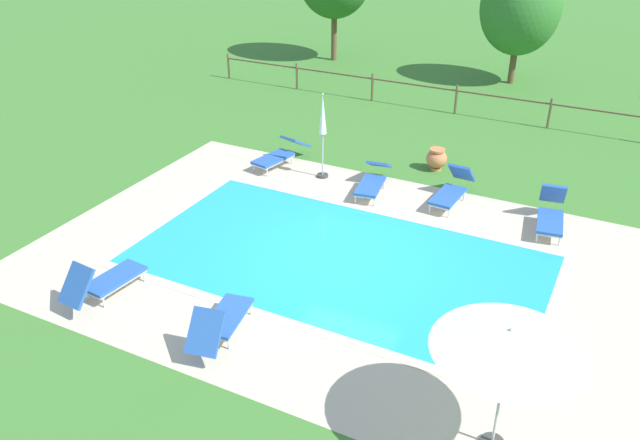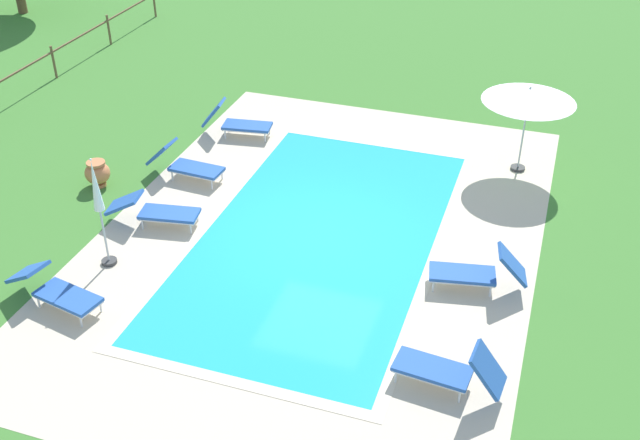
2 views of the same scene
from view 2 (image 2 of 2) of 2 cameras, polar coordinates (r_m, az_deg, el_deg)
name	(u,v)px [view 2 (image 2 of 2)]	position (r m, az deg, el deg)	size (l,w,h in m)	color
ground_plane	(319,236)	(16.78, -0.05, -1.22)	(160.00, 160.00, 0.00)	#3D752D
pool_deck_paving	(319,236)	(16.77, -0.05, -1.21)	(13.56, 9.31, 0.01)	beige
swimming_pool_water	(319,236)	(16.77, -0.05, -1.21)	(9.11, 4.87, 0.01)	#23A8C1
pool_coping_rim	(319,236)	(16.77, -0.05, -1.20)	(9.59, 5.35, 0.01)	beige
sun_lounger_north_near_steps	(56,290)	(15.50, -19.06, -4.96)	(1.00, 2.13, 0.76)	#2856A8
sun_lounger_north_mid	(448,370)	(13.15, 9.53, -10.94)	(0.78, 1.90, 1.00)	#2856A8
sun_lounger_north_far	(186,164)	(19.07, -9.93, 4.12)	(0.72, 1.96, 0.92)	#2856A8
sun_lounger_north_end	(237,122)	(20.99, -6.17, 7.25)	(0.87, 1.93, 0.99)	#2856A8
sun_lounger_south_near_corner	(156,211)	(17.38, -12.11, 0.68)	(0.94, 2.14, 0.73)	#2856A8
sun_lounger_south_mid	(477,272)	(15.38, 11.59, -3.79)	(0.94, 1.97, 0.96)	#2856A8
patio_umbrella_open_foreground	(529,95)	(19.12, 15.33, 8.97)	(2.25, 2.25, 2.25)	#383838
patio_umbrella_closed_row_west	(98,198)	(15.71, -16.23, 1.57)	(0.32, 0.32, 2.47)	#383838
terracotta_urn_near_fence	(97,173)	(19.24, -16.25, 3.39)	(0.60, 0.60, 0.65)	#C67547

